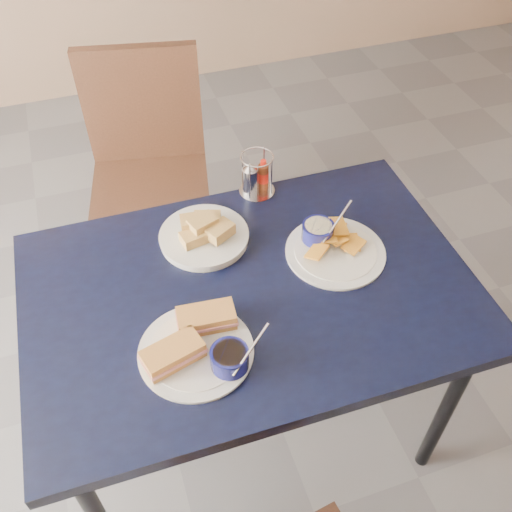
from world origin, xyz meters
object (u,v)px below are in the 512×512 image
object	(u,v)px
dining_table	(250,304)
bread_basket	(204,234)
plantain_plate	(330,244)
sandwich_plate	(200,345)
chair_far	(144,158)
condiment_caddy	(255,177)

from	to	relation	value
dining_table	bread_basket	distance (m)	0.24
plantain_plate	bread_basket	bearing A→B (deg)	156.26
bread_basket	sandwich_plate	bearing A→B (deg)	-106.50
dining_table	plantain_plate	world-z (taller)	plantain_plate
chair_far	bread_basket	bearing A→B (deg)	-84.57
chair_far	dining_table	bearing A→B (deg)	-81.66
dining_table	sandwich_plate	distance (m)	0.25
sandwich_plate	plantain_plate	world-z (taller)	same
sandwich_plate	bread_basket	world-z (taller)	sandwich_plate
dining_table	plantain_plate	distance (m)	0.28
bread_basket	condiment_caddy	world-z (taller)	condiment_caddy
dining_table	chair_far	xyz separation A→B (m)	(-0.14, 0.93, -0.14)
plantain_plate	chair_far	bearing A→B (deg)	114.43
plantain_plate	bread_basket	world-z (taller)	plantain_plate
chair_far	plantain_plate	distance (m)	0.97
bread_basket	condiment_caddy	xyz separation A→B (m)	(0.20, 0.16, 0.03)
plantain_plate	sandwich_plate	bearing A→B (deg)	-153.14
sandwich_plate	condiment_caddy	bearing A→B (deg)	58.93
dining_table	chair_far	distance (m)	0.95
condiment_caddy	sandwich_plate	bearing A→B (deg)	-121.07
chair_far	sandwich_plate	distance (m)	1.10
dining_table	bread_basket	bearing A→B (deg)	107.98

